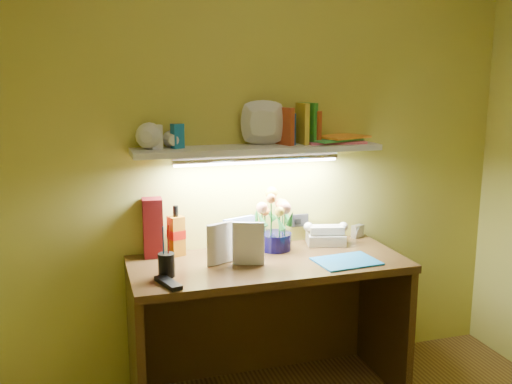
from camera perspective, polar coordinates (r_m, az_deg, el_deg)
desk at (r=3.06m, az=1.23°, el=-13.55°), size 1.40×0.60×0.75m
flower_bouquet at (r=3.06m, az=1.90°, el=-2.91°), size 0.24×0.24×0.32m
telephone at (r=3.21m, az=6.99°, el=-4.11°), size 0.24×0.20×0.12m
desk_clock at (r=3.37m, az=10.12°, el=-3.89°), size 0.08×0.06×0.07m
whisky_bottle at (r=3.00m, az=-7.99°, el=-3.84°), size 0.09×0.09×0.27m
whisky_box at (r=2.99m, az=-10.28°, el=-3.53°), size 0.10×0.10×0.31m
pen_cup at (r=2.70m, az=-8.97°, el=-6.44°), size 0.08×0.08×0.19m
art_card at (r=3.05m, az=-1.57°, el=-4.26°), size 0.19×0.10×0.18m
tv_remote at (r=2.62m, az=-8.78°, el=-8.96°), size 0.11×0.19×0.02m
blue_folder at (r=2.93m, az=9.03°, el=-6.85°), size 0.32×0.25×0.01m
desk_book_a at (r=2.80m, az=-4.91°, el=-5.45°), size 0.16×0.07×0.21m
desk_book_b at (r=2.83m, az=-2.39°, el=-5.15°), size 0.16×0.07×0.22m
wall_shelf at (r=2.97m, az=0.37°, el=5.04°), size 1.31×0.31×0.25m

